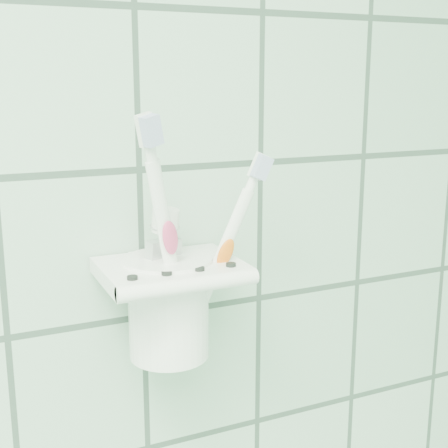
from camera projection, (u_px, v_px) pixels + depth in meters
name	position (u px, v px, depth m)	size (l,w,h in m)	color
holder_bracket	(170.00, 271.00, 0.56)	(0.12, 0.10, 0.04)	white
cup	(168.00, 303.00, 0.57)	(0.08, 0.08, 0.09)	white
toothbrush_pink	(184.00, 230.00, 0.56)	(0.05, 0.04, 0.22)	white
toothbrush_blue	(162.00, 248.00, 0.57)	(0.06, 0.07, 0.17)	white
toothbrush_orange	(180.00, 248.00, 0.55)	(0.08, 0.02, 0.19)	white
toothpaste_tube	(157.00, 266.00, 0.57)	(0.04, 0.04, 0.13)	silver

